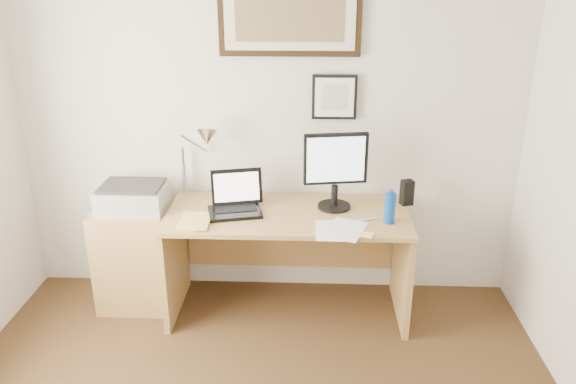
# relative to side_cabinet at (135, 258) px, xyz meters

# --- Properties ---
(wall_back) EXTENTS (3.50, 0.02, 2.50)m
(wall_back) POSITION_rel_side_cabinet_xyz_m (0.92, 0.32, 0.89)
(wall_back) COLOR silver
(wall_back) RESTS_ON ground
(side_cabinet) EXTENTS (0.50, 0.40, 0.73)m
(side_cabinet) POSITION_rel_side_cabinet_xyz_m (0.00, 0.00, 0.00)
(side_cabinet) COLOR #A37D44
(side_cabinet) RESTS_ON floor
(water_bottle) EXTENTS (0.07, 0.07, 0.20)m
(water_bottle) POSITION_rel_side_cabinet_xyz_m (1.72, -0.18, 0.48)
(water_bottle) COLOR #0C42A2
(water_bottle) RESTS_ON desk
(bottle_cap) EXTENTS (0.04, 0.04, 0.02)m
(bottle_cap) POSITION_rel_side_cabinet_xyz_m (1.72, -0.18, 0.59)
(bottle_cap) COLOR #0C42A2
(bottle_cap) RESTS_ON water_bottle
(speaker) EXTENTS (0.09, 0.09, 0.17)m
(speaker) POSITION_rel_side_cabinet_xyz_m (1.87, 0.13, 0.47)
(speaker) COLOR black
(speaker) RESTS_ON desk
(paper_sheet_a) EXTENTS (0.21, 0.30, 0.00)m
(paper_sheet_a) POSITION_rel_side_cabinet_xyz_m (1.36, -0.31, 0.39)
(paper_sheet_a) COLOR white
(paper_sheet_a) RESTS_ON desk
(paper_sheet_b) EXTENTS (0.31, 0.37, 0.00)m
(paper_sheet_b) POSITION_rel_side_cabinet_xyz_m (1.44, -0.30, 0.39)
(paper_sheet_b) COLOR white
(paper_sheet_b) RESTS_ON desk
(sticky_pad) EXTENTS (0.10, 0.10, 0.01)m
(sticky_pad) POSITION_rel_side_cabinet_xyz_m (1.56, -0.37, 0.39)
(sticky_pad) COLOR #FFE378
(sticky_pad) RESTS_ON desk
(marker_pen) EXTENTS (0.14, 0.06, 0.02)m
(marker_pen) POSITION_rel_side_cabinet_xyz_m (1.59, -0.15, 0.39)
(marker_pen) COLOR silver
(marker_pen) RESTS_ON desk
(book) EXTENTS (0.20, 0.27, 0.02)m
(book) POSITION_rel_side_cabinet_xyz_m (0.39, -0.24, 0.40)
(book) COLOR #E4CC6B
(book) RESTS_ON desk
(desk) EXTENTS (1.60, 0.70, 0.75)m
(desk) POSITION_rel_side_cabinet_xyz_m (1.07, 0.04, 0.15)
(desk) COLOR #A37D44
(desk) RESTS_ON floor
(laptop) EXTENTS (0.39, 0.37, 0.26)m
(laptop) POSITION_rel_side_cabinet_xyz_m (0.73, -0.03, 0.44)
(laptop) COLOR black
(laptop) RESTS_ON desk
(lcd_monitor) EXTENTS (0.42, 0.22, 0.52)m
(lcd_monitor) POSITION_rel_side_cabinet_xyz_m (1.38, 0.04, 0.68)
(lcd_monitor) COLOR black
(lcd_monitor) RESTS_ON desk
(printer) EXTENTS (0.44, 0.34, 0.18)m
(printer) POSITION_rel_side_cabinet_xyz_m (0.02, 0.02, 0.45)
(printer) COLOR #A0A0A2
(printer) RESTS_ON side_cabinet
(desk_lamp) EXTENTS (0.29, 0.27, 0.53)m
(desk_lamp) POSITION_rel_side_cabinet_xyz_m (0.51, 0.13, 0.82)
(desk_lamp) COLOR silver
(desk_lamp) RESTS_ON desk
(picture_large) EXTENTS (0.92, 0.04, 0.47)m
(picture_large) POSITION_rel_side_cabinet_xyz_m (1.07, 0.29, 1.59)
(picture_large) COLOR black
(picture_large) RESTS_ON wall_back
(picture_small) EXTENTS (0.30, 0.03, 0.30)m
(picture_small) POSITION_rel_side_cabinet_xyz_m (1.37, 0.29, 1.09)
(picture_small) COLOR black
(picture_small) RESTS_ON wall_back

